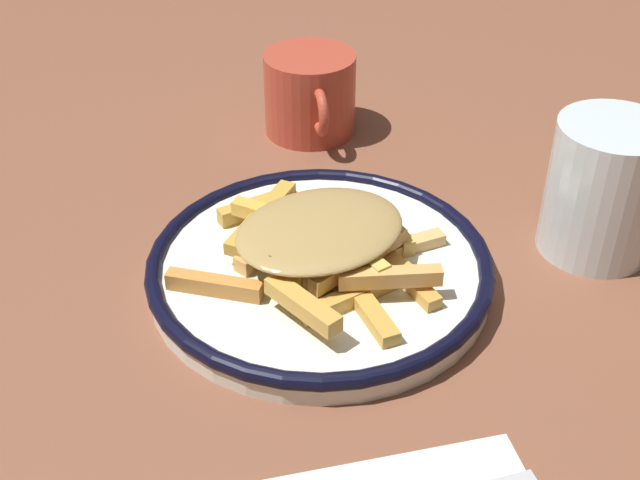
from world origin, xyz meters
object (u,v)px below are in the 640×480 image
coffee_mug (310,94)px  water_glass (602,186)px  fries_heap (320,241)px  plate (320,268)px

coffee_mug → water_glass: bearing=38.2°
fries_heap → coffee_mug: (-0.22, 0.04, 0.00)m
fries_heap → water_glass: size_ratio=1.97×
water_glass → coffee_mug: (-0.22, -0.17, -0.01)m
plate → water_glass: water_glass is taller
coffee_mug → plate: bearing=-9.6°
water_glass → coffee_mug: bearing=-141.8°
plate → water_glass: bearing=90.9°
water_glass → plate: bearing=-89.1°
fries_heap → water_glass: 0.21m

